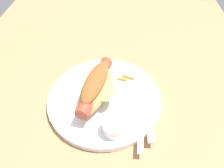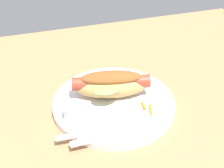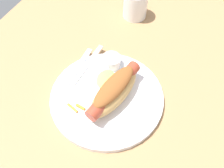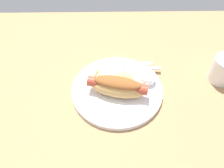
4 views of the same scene
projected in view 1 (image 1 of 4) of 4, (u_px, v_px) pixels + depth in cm
name	position (u px, v px, depth cm)	size (l,w,h in cm)	color
ground_plane	(105.00, 102.00, 51.64)	(120.00, 90.00, 1.80)	#9E754C
plate	(106.00, 98.00, 50.28)	(28.02, 28.02, 1.60)	white
hot_dog	(96.00, 85.00, 47.69)	(17.99, 10.02, 6.32)	tan
sauce_ramekin	(114.00, 126.00, 42.19)	(5.00, 5.00, 2.92)	white
fork	(141.00, 120.00, 44.78)	(15.50, 2.13, 0.40)	silver
knife	(149.00, 116.00, 45.50)	(13.45, 1.40, 0.36)	silver
carrot_garnish	(125.00, 78.00, 53.58)	(2.29, 4.51, 0.72)	orange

